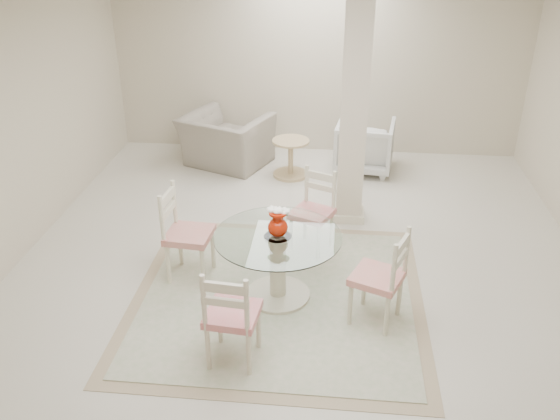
# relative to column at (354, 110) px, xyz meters

# --- Properties ---
(ground) EXTENTS (7.00, 7.00, 0.00)m
(ground) POSITION_rel_column_xyz_m (-0.50, -1.30, -1.35)
(ground) COLOR beige
(ground) RESTS_ON ground
(room_shell) EXTENTS (6.02, 7.02, 2.71)m
(room_shell) POSITION_rel_column_xyz_m (-0.50, -1.30, 0.51)
(room_shell) COLOR beige
(room_shell) RESTS_ON ground
(column) EXTENTS (0.30, 0.30, 2.70)m
(column) POSITION_rel_column_xyz_m (0.00, 0.00, 0.00)
(column) COLOR beige
(column) RESTS_ON ground
(area_rug) EXTENTS (2.80, 2.80, 0.02)m
(area_rug) POSITION_rel_column_xyz_m (-0.68, -1.73, -1.34)
(area_rug) COLOR tan
(area_rug) RESTS_ON ground
(dining_table) EXTENTS (1.19, 1.19, 0.69)m
(dining_table) POSITION_rel_column_xyz_m (-0.68, -1.73, -1.00)
(dining_table) COLOR beige
(dining_table) RESTS_ON ground
(red_vase) EXTENTS (0.22, 0.19, 0.29)m
(red_vase) POSITION_rel_column_xyz_m (-0.68, -1.72, -0.53)
(red_vase) COLOR #AC1B05
(red_vase) RESTS_ON dining_table
(dining_chair_east) EXTENTS (0.55, 0.55, 1.05)m
(dining_chair_east) POSITION_rel_column_xyz_m (0.30, -2.03, -0.80)
(dining_chair_east) COLOR beige
(dining_chair_east) RESTS_ON ground
(dining_chair_north) EXTENTS (0.53, 0.53, 1.00)m
(dining_chair_north) POSITION_rel_column_xyz_m (-0.38, -0.76, -0.82)
(dining_chair_north) COLOR beige
(dining_chair_north) RESTS_ON ground
(dining_chair_west) EXTENTS (0.47, 0.47, 1.08)m
(dining_chair_west) POSITION_rel_column_xyz_m (-1.66, -1.45, -0.78)
(dining_chair_west) COLOR #EFE7C5
(dining_chair_west) RESTS_ON ground
(dining_chair_south) EXTENTS (0.45, 0.45, 1.04)m
(dining_chair_south) POSITION_rel_column_xyz_m (-0.96, -2.70, -0.81)
(dining_chair_south) COLOR beige
(dining_chair_south) RESTS_ON ground
(recliner_taupe) EXTENTS (1.43, 1.35, 0.74)m
(recliner_taupe) POSITION_rel_column_xyz_m (-1.76, 1.48, -0.98)
(recliner_taupe) COLOR gray
(recliner_taupe) RESTS_ON ground
(armchair_white) EXTENTS (0.87, 0.89, 0.73)m
(armchair_white) POSITION_rel_column_xyz_m (0.22, 1.48, -0.99)
(armchair_white) COLOR silver
(armchair_white) RESTS_ON ground
(side_table) EXTENTS (0.51, 0.51, 0.53)m
(side_table) POSITION_rel_column_xyz_m (-0.80, 1.16, -1.11)
(side_table) COLOR tan
(side_table) RESTS_ON ground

